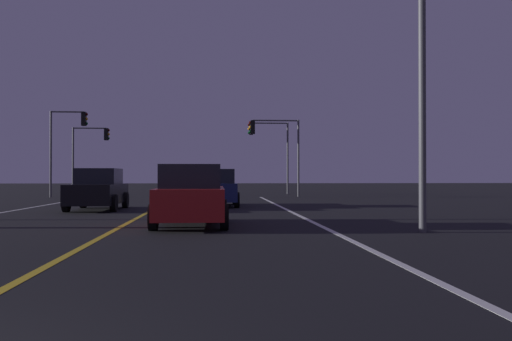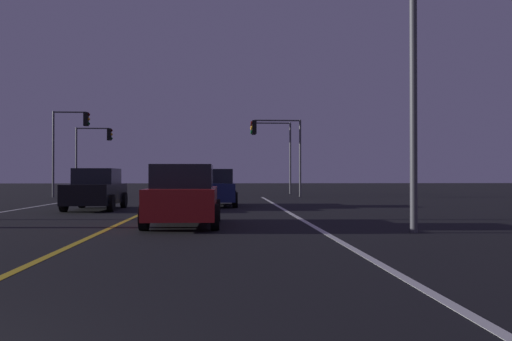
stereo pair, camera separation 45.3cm
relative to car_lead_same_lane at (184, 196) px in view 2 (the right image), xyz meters
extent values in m
cube|color=silver|center=(3.59, 1.09, -0.82)|extent=(0.16, 38.45, 0.01)
cube|color=gold|center=(-1.91, 1.09, -0.82)|extent=(0.16, 38.45, 0.01)
cylinder|color=black|center=(-0.90, 1.41, -0.48)|extent=(0.22, 0.68, 0.68)
cylinder|color=black|center=(0.90, 1.41, -0.48)|extent=(0.22, 0.68, 0.68)
cylinder|color=black|center=(-0.90, -1.29, -0.48)|extent=(0.22, 0.68, 0.68)
cylinder|color=black|center=(0.90, -1.29, -0.48)|extent=(0.22, 0.68, 0.68)
cube|color=maroon|center=(0.00, 0.06, -0.16)|extent=(1.80, 4.30, 0.80)
cube|color=black|center=(0.00, -0.19, 0.56)|extent=(1.60, 2.10, 0.64)
cube|color=red|center=(-0.60, -2.04, -0.06)|extent=(0.24, 0.08, 0.16)
cube|color=red|center=(0.60, -2.04, -0.06)|extent=(0.24, 0.08, 0.16)
cylinder|color=black|center=(-0.20, 11.35, -0.48)|extent=(0.22, 0.68, 0.68)
cylinder|color=black|center=(1.60, 11.35, -0.48)|extent=(0.22, 0.68, 0.68)
cylinder|color=black|center=(-0.20, 8.65, -0.48)|extent=(0.22, 0.68, 0.68)
cylinder|color=black|center=(1.60, 8.65, -0.48)|extent=(0.22, 0.68, 0.68)
cube|color=navy|center=(0.70, 10.00, -0.16)|extent=(1.80, 4.30, 0.80)
cube|color=black|center=(0.70, 9.75, 0.56)|extent=(1.60, 2.10, 0.64)
cube|color=red|center=(0.10, 7.90, -0.06)|extent=(0.24, 0.08, 0.16)
cube|color=red|center=(1.30, 7.90, -0.06)|extent=(0.24, 0.08, 0.16)
cylinder|color=black|center=(-3.26, 6.15, -0.48)|extent=(0.22, 0.68, 0.68)
cylinder|color=black|center=(-5.06, 6.15, -0.48)|extent=(0.22, 0.68, 0.68)
cylinder|color=black|center=(-3.26, 8.85, -0.48)|extent=(0.22, 0.68, 0.68)
cylinder|color=black|center=(-5.06, 8.85, -0.48)|extent=(0.22, 0.68, 0.68)
cube|color=black|center=(-4.16, 7.50, -0.16)|extent=(1.80, 4.30, 0.80)
cube|color=black|center=(-4.16, 7.75, 0.56)|extent=(1.60, 2.10, 0.64)
cube|color=red|center=(-3.56, 9.60, -0.06)|extent=(0.24, 0.08, 0.16)
cube|color=red|center=(-4.76, 9.60, -0.06)|extent=(0.24, 0.08, 0.16)
cylinder|color=#4C4C51|center=(6.16, 20.81, 1.74)|extent=(0.14, 0.14, 5.13)
cylinder|color=#4C4C51|center=(4.63, 20.81, 4.26)|extent=(3.06, 0.10, 0.10)
cube|color=black|center=(3.10, 20.81, 3.81)|extent=(0.28, 0.36, 0.90)
sphere|color=#3A0605|center=(2.94, 20.81, 4.11)|extent=(0.20, 0.20, 0.20)
sphere|color=orange|center=(2.94, 20.81, 3.81)|extent=(0.20, 0.20, 0.20)
sphere|color=#063816|center=(2.94, 20.81, 3.51)|extent=(0.20, 0.20, 0.20)
cylinder|color=#4C4C51|center=(-9.97, 20.81, 1.97)|extent=(0.14, 0.14, 5.59)
cylinder|color=#4C4C51|center=(-8.93, 20.81, 4.72)|extent=(2.09, 0.10, 0.10)
cube|color=black|center=(-7.89, 20.81, 4.27)|extent=(0.28, 0.36, 0.90)
sphere|color=#3A0605|center=(-7.73, 20.81, 4.57)|extent=(0.20, 0.20, 0.20)
sphere|color=orange|center=(-7.73, 20.81, 4.27)|extent=(0.20, 0.20, 0.20)
sphere|color=#063816|center=(-7.73, 20.81, 3.97)|extent=(0.20, 0.20, 0.20)
cylinder|color=#4C4C51|center=(6.16, 26.31, 1.92)|extent=(0.14, 0.14, 5.49)
cylinder|color=#4C4C51|center=(4.75, 26.31, 4.61)|extent=(2.82, 0.10, 0.10)
cube|color=black|center=(3.34, 26.31, 4.16)|extent=(0.28, 0.36, 0.90)
sphere|color=#3A0605|center=(3.18, 26.31, 4.46)|extent=(0.20, 0.20, 0.20)
sphere|color=orange|center=(3.18, 26.31, 4.16)|extent=(0.20, 0.20, 0.20)
sphere|color=#063816|center=(3.18, 26.31, 3.86)|extent=(0.20, 0.20, 0.20)
cylinder|color=#4C4C51|center=(-9.97, 26.31, 1.69)|extent=(0.14, 0.14, 5.02)
cylinder|color=#4C4C51|center=(-8.76, 26.31, 4.14)|extent=(2.43, 0.10, 0.10)
cube|color=black|center=(-7.54, 26.31, 3.69)|extent=(0.28, 0.36, 0.90)
sphere|color=#3A0605|center=(-7.38, 26.31, 3.99)|extent=(0.20, 0.20, 0.20)
sphere|color=orange|center=(-7.38, 26.31, 3.69)|extent=(0.20, 0.20, 0.20)
sphere|color=#063816|center=(-7.38, 26.31, 3.39)|extent=(0.20, 0.20, 0.20)
cylinder|color=#4C4C51|center=(5.76, -2.20, 3.39)|extent=(0.18, 0.18, 8.43)
camera|label=1|loc=(0.70, -15.31, 0.57)|focal=38.37mm
camera|label=2|loc=(1.15, -15.31, 0.57)|focal=38.37mm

